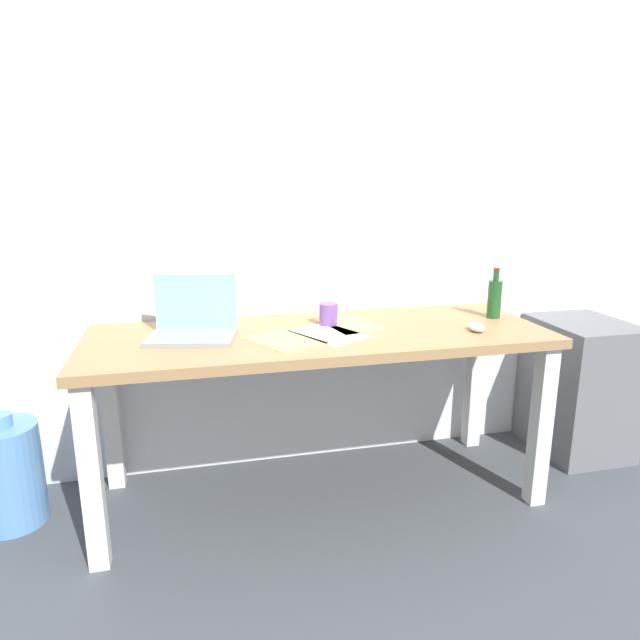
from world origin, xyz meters
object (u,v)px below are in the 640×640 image
(desk, at_px, (320,354))
(filing_cabinet, at_px, (579,387))
(computer_mouse, at_px, (476,327))
(water_cooler_jug, at_px, (8,474))
(beer_bottle, at_px, (494,298))
(coffee_mug, at_px, (329,314))
(laptop_left, at_px, (193,325))

(desk, distance_m, filing_cabinet, 1.42)
(computer_mouse, bearing_deg, water_cooler_jug, 177.34)
(beer_bottle, bearing_deg, desk, -176.36)
(computer_mouse, xyz_separation_m, coffee_mug, (-0.57, 0.24, 0.03))
(laptop_left, height_order, water_cooler_jug, laptop_left)
(beer_bottle, bearing_deg, water_cooler_jug, 179.06)
(laptop_left, distance_m, computer_mouse, 1.16)
(laptop_left, xyz_separation_m, coffee_mug, (0.57, 0.06, -0.00))
(coffee_mug, distance_m, filing_cabinet, 1.40)
(coffee_mug, bearing_deg, desk, -122.55)
(desk, relative_size, laptop_left, 5.03)
(beer_bottle, distance_m, computer_mouse, 0.29)
(filing_cabinet, bearing_deg, coffee_mug, -179.16)
(desk, xyz_separation_m, computer_mouse, (0.63, -0.14, 0.12))
(beer_bottle, relative_size, filing_cabinet, 0.34)
(desk, distance_m, coffee_mug, 0.19)
(water_cooler_jug, bearing_deg, beer_bottle, -0.94)
(filing_cabinet, bearing_deg, water_cooler_jug, -179.40)
(computer_mouse, relative_size, water_cooler_jug, 0.21)
(computer_mouse, xyz_separation_m, water_cooler_jug, (-1.90, 0.23, -0.55))
(desk, bearing_deg, beer_bottle, 3.64)
(desk, xyz_separation_m, beer_bottle, (0.83, 0.05, 0.19))
(desk, distance_m, beer_bottle, 0.85)
(laptop_left, height_order, computer_mouse, laptop_left)
(laptop_left, relative_size, computer_mouse, 3.76)
(beer_bottle, height_order, coffee_mug, beer_bottle)
(coffee_mug, relative_size, filing_cabinet, 0.14)
(desk, relative_size, coffee_mug, 19.92)
(computer_mouse, distance_m, coffee_mug, 0.62)
(desk, xyz_separation_m, coffee_mug, (0.06, 0.10, 0.15))
(beer_bottle, distance_m, filing_cabinet, 0.75)
(desk, distance_m, computer_mouse, 0.66)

